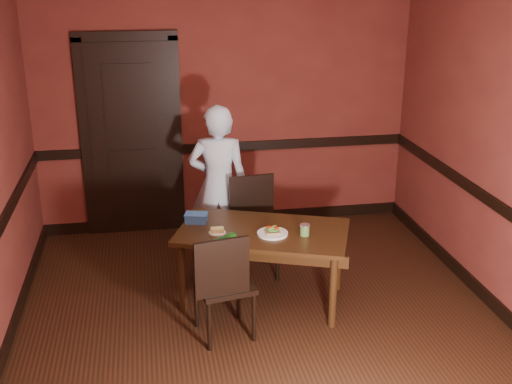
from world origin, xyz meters
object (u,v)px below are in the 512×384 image
object	(u,v)px
chair_far	(253,229)
chair_near	(224,283)
sauce_jar	(305,230)
food_tub	(196,218)
cheese_saucer	(217,231)
sandwich_plate	(272,232)
person	(219,185)
dining_table	(263,265)

from	to	relation	value
chair_far	chair_near	size ratio (longest dim) A/B	1.02
sauce_jar	food_tub	distance (m)	0.96
food_tub	chair_near	bearing A→B (deg)	-64.42
chair_far	food_tub	distance (m)	0.63
sauce_jar	cheese_saucer	xyz separation A→B (m)	(-0.71, 0.17, -0.03)
sandwich_plate	food_tub	world-z (taller)	food_tub
chair_far	sandwich_plate	bearing A→B (deg)	-90.02
chair_far	person	world-z (taller)	person
person	cheese_saucer	xyz separation A→B (m)	(-0.12, -0.88, -0.10)
dining_table	person	distance (m)	1.03
sauce_jar	person	bearing A→B (deg)	119.31
person	cheese_saucer	distance (m)	0.89
chair_far	person	distance (m)	0.57
person	sauce_jar	distance (m)	1.21
chair_far	dining_table	bearing A→B (deg)	-95.78
dining_table	sandwich_plate	xyz separation A→B (m)	(0.06, -0.10, 0.35)
sauce_jar	sandwich_plate	bearing A→B (deg)	165.79
sandwich_plate	sauce_jar	distance (m)	0.27
cheese_saucer	food_tub	distance (m)	0.31
chair_far	cheese_saucer	size ratio (longest dim) A/B	6.41
sandwich_plate	person	bearing A→B (deg)	108.58
chair_near	sauce_jar	bearing A→B (deg)	-167.34
chair_near	cheese_saucer	xyz separation A→B (m)	(0.01, 0.48, 0.23)
food_tub	sandwich_plate	bearing A→B (deg)	-16.92
chair_far	sandwich_plate	distance (m)	0.64
sandwich_plate	sauce_jar	size ratio (longest dim) A/B	2.67
cheese_saucer	food_tub	bearing A→B (deg)	119.87
dining_table	food_tub	xyz separation A→B (m)	(-0.54, 0.27, 0.37)
sauce_jar	food_tub	bearing A→B (deg)	153.05
food_tub	person	bearing A→B (deg)	81.06
chair_far	sauce_jar	bearing A→B (deg)	-70.25
chair_near	person	xyz separation A→B (m)	(0.13, 1.36, 0.33)
chair_far	chair_near	xyz separation A→B (m)	(-0.40, -0.98, -0.01)
sauce_jar	food_tub	world-z (taller)	sauce_jar
chair_far	sandwich_plate	size ratio (longest dim) A/B	3.58
dining_table	food_tub	size ratio (longest dim) A/B	6.40
chair_far	food_tub	xyz separation A→B (m)	(-0.54, -0.23, 0.25)
dining_table	chair_far	bearing A→B (deg)	111.03
chair_far	cheese_saucer	bearing A→B (deg)	-133.96
chair_near	food_tub	world-z (taller)	chair_near
person	sauce_jar	bearing A→B (deg)	129.70
dining_table	person	xyz separation A→B (m)	(-0.27, 0.88, 0.45)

